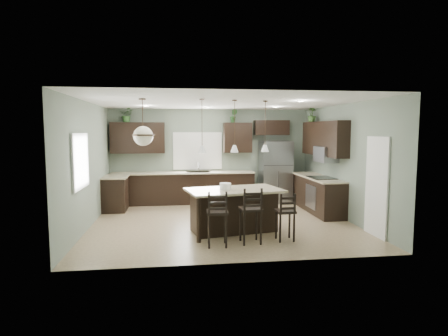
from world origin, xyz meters
TOP-DOWN VIEW (x-y plane):
  - ground at (0.00, 0.00)m, footprint 6.00×6.00m
  - pantry_door at (2.98, -1.55)m, footprint 0.04×0.82m
  - window_back at (-0.40, 2.73)m, footprint 1.35×0.02m
  - window_left at (-2.98, -0.80)m, footprint 0.02×1.10m
  - left_return_cabs at (-2.70, 1.70)m, footprint 0.60×0.90m
  - left_return_countertop at (-2.68, 1.70)m, footprint 0.66×0.96m
  - back_lower_cabs at (-0.85, 2.45)m, footprint 4.20×0.60m
  - back_countertop at (-0.85, 2.43)m, footprint 4.20×0.66m
  - sink_inset at (-0.40, 2.43)m, footprint 0.70×0.45m
  - faucet at (-0.40, 2.40)m, footprint 0.02×0.02m
  - back_upper_left at (-2.15, 2.58)m, footprint 1.55×0.34m
  - back_upper_right at (0.80, 2.58)m, footprint 0.85×0.34m
  - fridge_header at (1.85, 2.58)m, footprint 1.05×0.34m
  - right_lower_cabs at (2.70, 0.87)m, footprint 0.60×2.35m
  - right_countertop at (2.68, 0.87)m, footprint 0.66×2.35m
  - cooktop at (2.68, 0.60)m, footprint 0.58×0.75m
  - wall_oven_front at (2.40, 0.60)m, footprint 0.01×0.72m
  - right_upper_cabs at (2.83, 0.87)m, footprint 0.34×2.35m
  - microwave at (2.78, 0.60)m, footprint 0.40×0.75m
  - refrigerator at (1.92, 2.31)m, footprint 0.90×0.74m
  - kitchen_island at (0.15, -0.88)m, footprint 2.14×1.48m
  - serving_dish at (-0.05, -0.92)m, footprint 0.24×0.24m
  - bar_stool_left at (-0.32, -1.80)m, footprint 0.42×0.42m
  - bar_stool_center at (0.33, -1.70)m, footprint 0.42×0.42m
  - bar_stool_right at (1.04, -1.62)m, footprint 0.36×0.36m
  - pendant_left at (-0.54, -1.01)m, footprint 0.17×0.17m
  - pendant_center at (0.15, -0.88)m, footprint 0.17×0.17m
  - pendant_right at (0.84, -0.74)m, footprint 0.17×0.17m
  - chandelier at (-1.72, -0.93)m, footprint 0.43×0.43m
  - plant_back_left at (-2.44, 2.55)m, footprint 0.46×0.42m
  - plant_back_right at (0.68, 2.55)m, footprint 0.27×0.24m
  - plant_right_wall at (2.80, 1.71)m, footprint 0.28×0.28m
  - room_shell at (0.00, 0.00)m, footprint 6.00×6.00m

SIDE VIEW (x-z plane):
  - ground at x=0.00m, z-range 0.00..0.00m
  - left_return_cabs at x=-2.70m, z-range 0.00..0.90m
  - back_lower_cabs at x=-0.85m, z-range 0.00..0.90m
  - right_lower_cabs at x=2.70m, z-range 0.00..0.90m
  - wall_oven_front at x=2.40m, z-range 0.15..0.75m
  - kitchen_island at x=0.15m, z-range 0.00..0.92m
  - bar_stool_right at x=1.04m, z-range 0.00..0.96m
  - bar_stool_left at x=-0.32m, z-range 0.00..1.06m
  - bar_stool_center at x=0.33m, z-range 0.00..1.09m
  - left_return_countertop at x=-2.68m, z-range 0.90..0.94m
  - back_countertop at x=-0.85m, z-range 0.90..0.94m
  - right_countertop at x=2.68m, z-range 0.90..0.94m
  - refrigerator at x=1.92m, z-range 0.00..1.85m
  - sink_inset at x=-0.40m, z-range 0.93..0.94m
  - cooktop at x=2.68m, z-range 0.93..0.95m
  - serving_dish at x=-0.05m, z-range 0.92..1.06m
  - pantry_door at x=2.98m, z-range 0.00..2.04m
  - faucet at x=-0.40m, z-range 0.94..1.22m
  - window_back at x=-0.40m, z-range 1.05..2.05m
  - window_left at x=-2.98m, z-range 1.05..2.05m
  - microwave at x=2.78m, z-range 1.35..1.75m
  - room_shell at x=0.00m, z-range -1.30..4.70m
  - back_upper_left at x=-2.15m, z-range 1.50..2.40m
  - back_upper_right at x=0.80m, z-range 1.50..2.40m
  - right_upper_cabs at x=2.83m, z-range 1.50..2.40m
  - fridge_header at x=1.85m, z-range 2.02..2.48m
  - pendant_left at x=-0.54m, z-range 1.70..2.80m
  - pendant_center at x=0.15m, z-range 1.70..2.80m
  - pendant_right at x=0.84m, z-range 1.70..2.80m
  - chandelier at x=-1.72m, z-range 1.85..2.80m
  - plant_back_right at x=0.68m, z-range 2.40..2.81m
  - plant_back_left at x=-2.44m, z-range 2.40..2.83m
  - plant_right_wall at x=2.80m, z-range 2.40..2.83m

